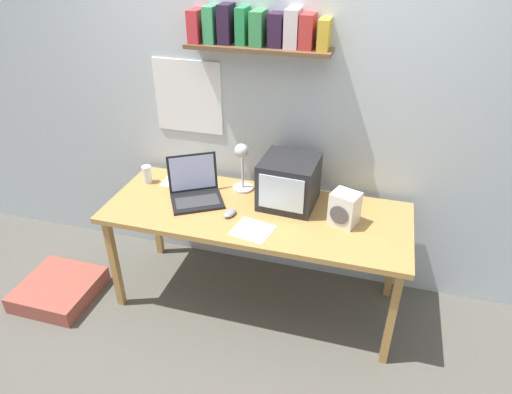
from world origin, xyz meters
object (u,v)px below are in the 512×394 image
(crt_monitor, at_px, (289,182))
(desk_lamp, at_px, (242,162))
(laptop, at_px, (195,189))
(space_heater, at_px, (345,209))
(corner_desk, at_px, (256,218))
(open_notebook, at_px, (178,181))
(floor_cushion, at_px, (59,289))
(juice_glass, at_px, (147,175))
(computer_mouse, at_px, (230,213))
(loose_paper_near_laptop, at_px, (253,230))

(crt_monitor, height_order, desk_lamp, desk_lamp)
(laptop, bearing_deg, space_heater, -32.40)
(corner_desk, distance_m, open_notebook, 0.66)
(floor_cushion, bearing_deg, open_notebook, 38.59)
(laptop, bearing_deg, corner_desk, -36.68)
(laptop, relative_size, open_notebook, 2.04)
(corner_desk, height_order, juice_glass, juice_glass)
(crt_monitor, height_order, computer_mouse, crt_monitor)
(desk_lamp, height_order, space_heater, desk_lamp)
(computer_mouse, distance_m, loose_paper_near_laptop, 0.21)
(computer_mouse, bearing_deg, open_notebook, 147.66)
(laptop, distance_m, desk_lamp, 0.35)
(laptop, distance_m, space_heater, 0.96)
(laptop, height_order, desk_lamp, desk_lamp)
(corner_desk, xyz_separation_m, computer_mouse, (-0.14, -0.09, 0.07))
(corner_desk, height_order, computer_mouse, computer_mouse)
(space_heater, relative_size, floor_cushion, 0.41)
(open_notebook, relative_size, floor_cushion, 0.41)
(juice_glass, distance_m, floor_cushion, 1.03)
(desk_lamp, relative_size, space_heater, 1.74)
(corner_desk, relative_size, open_notebook, 9.13)
(desk_lamp, xyz_separation_m, open_notebook, (-0.47, 0.01, -0.22))
(laptop, bearing_deg, desk_lamp, -0.34)
(computer_mouse, height_order, loose_paper_near_laptop, computer_mouse)
(laptop, bearing_deg, loose_paper_near_laptop, -59.45)
(space_heater, bearing_deg, laptop, -162.04)
(computer_mouse, height_order, floor_cushion, computer_mouse)
(crt_monitor, relative_size, space_heater, 1.78)
(computer_mouse, bearing_deg, space_heater, 9.08)
(juice_glass, relative_size, computer_mouse, 1.05)
(laptop, relative_size, space_heater, 2.08)
(desk_lamp, height_order, floor_cushion, desk_lamp)
(laptop, height_order, space_heater, laptop)
(floor_cushion, bearing_deg, corner_desk, 14.96)
(loose_paper_near_laptop, distance_m, floor_cushion, 1.54)
(computer_mouse, bearing_deg, loose_paper_near_laptop, -32.94)
(corner_desk, height_order, crt_monitor, crt_monitor)
(juice_glass, bearing_deg, desk_lamp, 5.05)
(space_heater, bearing_deg, loose_paper_near_laptop, -135.87)
(loose_paper_near_laptop, bearing_deg, laptop, 151.09)
(crt_monitor, xyz_separation_m, loose_paper_near_laptop, (-0.13, -0.36, -0.15))
(corner_desk, relative_size, juice_glass, 15.44)
(loose_paper_near_laptop, bearing_deg, floor_cushion, -173.87)
(corner_desk, height_order, floor_cushion, corner_desk)
(juice_glass, xyz_separation_m, space_heater, (1.36, -0.13, 0.05))
(desk_lamp, height_order, open_notebook, desk_lamp)
(space_heater, relative_size, loose_paper_near_laptop, 0.79)
(space_heater, distance_m, open_notebook, 1.18)
(crt_monitor, height_order, loose_paper_near_laptop, crt_monitor)
(corner_desk, relative_size, desk_lamp, 5.34)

